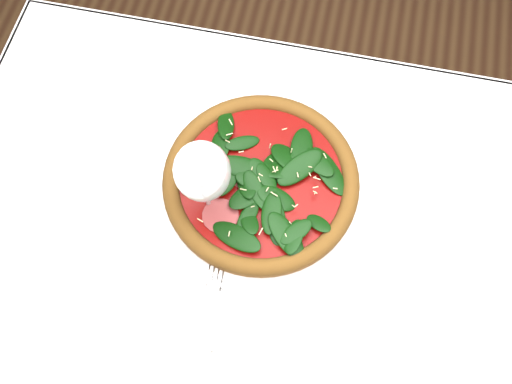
% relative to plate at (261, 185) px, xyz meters
% --- Properties ---
extents(ground, '(6.00, 6.00, 0.00)m').
position_rel_plate_xyz_m(ground, '(0.06, -0.09, -0.76)').
color(ground, brown).
rests_on(ground, ground).
extents(dining_table, '(1.21, 0.81, 0.75)m').
position_rel_plate_xyz_m(dining_table, '(0.06, -0.09, -0.11)').
color(dining_table, white).
rests_on(dining_table, ground).
extents(plate, '(0.38, 0.38, 0.02)m').
position_rel_plate_xyz_m(plate, '(0.00, 0.00, 0.00)').
color(plate, white).
rests_on(plate, dining_table).
extents(pizza, '(0.36, 0.36, 0.04)m').
position_rel_plate_xyz_m(pizza, '(-0.00, 0.00, 0.02)').
color(pizza, '#9A5C25').
rests_on(pizza, plate).
extents(wine_glass, '(0.09, 0.09, 0.21)m').
position_rel_plate_xyz_m(wine_glass, '(-0.08, -0.06, 0.14)').
color(wine_glass, silver).
rests_on(wine_glass, dining_table).
extents(napkin, '(0.16, 0.07, 0.01)m').
position_rel_plate_xyz_m(napkin, '(-0.03, -0.25, -0.00)').
color(napkin, white).
rests_on(napkin, dining_table).
extents(fork, '(0.04, 0.17, 0.00)m').
position_rel_plate_xyz_m(fork, '(-0.03, -0.22, 0.01)').
color(fork, silver).
rests_on(fork, napkin).
extents(saucer_far, '(0.13, 0.13, 0.01)m').
position_rel_plate_xyz_m(saucer_far, '(0.41, 0.14, -0.00)').
color(saucer_far, white).
rests_on(saucer_far, dining_table).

